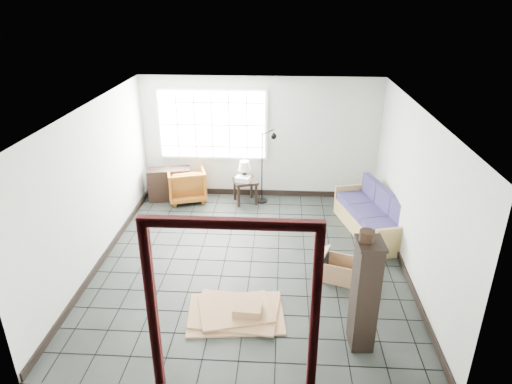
# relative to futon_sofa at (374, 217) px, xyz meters

# --- Properties ---
(ground) EXTENTS (5.50, 5.50, 0.00)m
(ground) POSITION_rel_futon_sofa_xyz_m (-2.21, -1.18, -0.30)
(ground) COLOR black
(ground) RESTS_ON ground
(room_shell) EXTENTS (5.02, 5.52, 2.61)m
(room_shell) POSITION_rel_futon_sofa_xyz_m (-2.21, -1.15, 1.37)
(room_shell) COLOR #B5B9B1
(room_shell) RESTS_ON ground
(window_panel) EXTENTS (2.32, 0.08, 1.52)m
(window_panel) POSITION_rel_futon_sofa_xyz_m (-3.21, 1.52, 1.30)
(window_panel) COLOR silver
(window_panel) RESTS_ON ground
(doorway_trim) EXTENTS (1.80, 0.08, 2.20)m
(doorway_trim) POSITION_rel_futon_sofa_xyz_m (-2.21, -3.88, 1.08)
(doorway_trim) COLOR #3A0D0E
(doorway_trim) RESTS_ON ground
(futon_sofa) EXTENTS (1.19, 2.02, 0.84)m
(futon_sofa) POSITION_rel_futon_sofa_xyz_m (0.00, 0.00, 0.00)
(futon_sofa) COLOR #9F8148
(futon_sofa) RESTS_ON ground
(armchair) EXTENTS (0.95, 0.92, 0.80)m
(armchair) POSITION_rel_futon_sofa_xyz_m (-3.77, 1.22, 0.09)
(armchair) COLOR #8C5214
(armchair) RESTS_ON ground
(side_table) EXTENTS (0.60, 0.60, 0.52)m
(side_table) POSITION_rel_futon_sofa_xyz_m (-2.50, 1.15, 0.12)
(side_table) COLOR black
(side_table) RESTS_ON ground
(table_lamp) EXTENTS (0.34, 0.34, 0.40)m
(table_lamp) POSITION_rel_futon_sofa_xyz_m (-2.51, 1.19, 0.49)
(table_lamp) COLOR black
(table_lamp) RESTS_ON side_table
(projector) EXTENTS (0.34, 0.29, 0.10)m
(projector) POSITION_rel_futon_sofa_xyz_m (-2.54, 1.08, 0.26)
(projector) COLOR silver
(projector) RESTS_ON side_table
(floor_lamp) EXTENTS (0.43, 0.30, 1.63)m
(floor_lamp) POSITION_rel_futon_sofa_xyz_m (-2.04, 1.17, 0.57)
(floor_lamp) COLOR black
(floor_lamp) RESTS_ON ground
(console_shelf) EXTENTS (0.96, 0.54, 0.70)m
(console_shelf) POSITION_rel_futon_sofa_xyz_m (-4.14, 1.22, 0.05)
(console_shelf) COLOR black
(console_shelf) RESTS_ON ground
(tall_shelf) EXTENTS (0.34, 0.43, 1.50)m
(tall_shelf) POSITION_rel_futon_sofa_xyz_m (-0.68, -3.01, 0.46)
(tall_shelf) COLOR black
(tall_shelf) RESTS_ON ground
(pot) EXTENTS (0.20, 0.20, 0.13)m
(pot) POSITION_rel_futon_sofa_xyz_m (-0.73, -3.00, 1.26)
(pot) COLOR black
(pot) RESTS_ON tall_shelf
(open_box) EXTENTS (0.91, 0.64, 0.47)m
(open_box) POSITION_rel_futon_sofa_xyz_m (-0.77, -1.59, -0.14)
(open_box) COLOR #A2764E
(open_box) RESTS_ON ground
(cardboard_pile) EXTENTS (1.42, 1.07, 0.19)m
(cardboard_pile) POSITION_rel_futon_sofa_xyz_m (-2.30, -2.55, -0.25)
(cardboard_pile) COLOR #A2764E
(cardboard_pile) RESTS_ON ground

